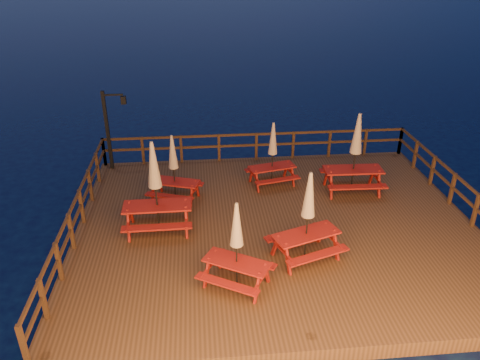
{
  "coord_description": "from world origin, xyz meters",
  "views": [
    {
      "loc": [
        -2.27,
        -11.94,
        7.99
      ],
      "look_at": [
        -1.05,
        0.6,
        1.65
      ],
      "focal_mm": 35.0,
      "sensor_mm": 36.0,
      "label": 1
    }
  ],
  "objects_px": {
    "picnic_table_0": "(174,167)",
    "picnic_table_1": "(155,186)",
    "lamp_post": "(111,123)",
    "picnic_table_2": "(273,153)"
  },
  "relations": [
    {
      "from": "picnic_table_1",
      "to": "picnic_table_2",
      "type": "bearing_deg",
      "value": 34.27
    },
    {
      "from": "lamp_post",
      "to": "picnic_table_0",
      "type": "relative_size",
      "value": 1.31
    },
    {
      "from": "lamp_post",
      "to": "picnic_table_0",
      "type": "height_order",
      "value": "lamp_post"
    },
    {
      "from": "lamp_post",
      "to": "picnic_table_1",
      "type": "relative_size",
      "value": 1.06
    },
    {
      "from": "lamp_post",
      "to": "picnic_table_0",
      "type": "bearing_deg",
      "value": -49.7
    },
    {
      "from": "picnic_table_0",
      "to": "picnic_table_1",
      "type": "relative_size",
      "value": 0.81
    },
    {
      "from": "lamp_post",
      "to": "picnic_table_2",
      "type": "xyz_separation_m",
      "value": [
        5.66,
        -1.9,
        -0.61
      ]
    },
    {
      "from": "lamp_post",
      "to": "picnic_table_2",
      "type": "relative_size",
      "value": 1.31
    },
    {
      "from": "lamp_post",
      "to": "picnic_table_1",
      "type": "height_order",
      "value": "lamp_post"
    },
    {
      "from": "picnic_table_1",
      "to": "lamp_post",
      "type": "bearing_deg",
      "value": 111.89
    }
  ]
}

